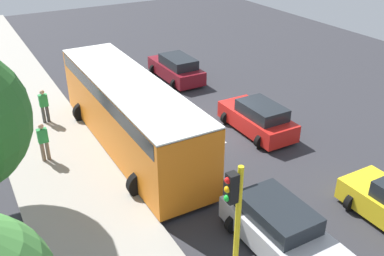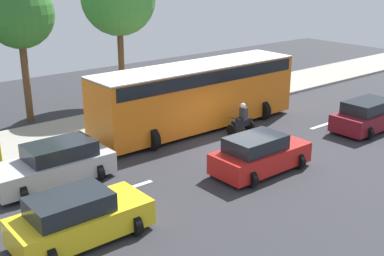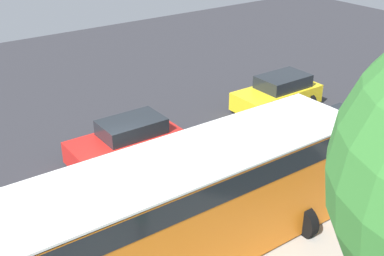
{
  "view_description": "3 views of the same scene",
  "coord_description": "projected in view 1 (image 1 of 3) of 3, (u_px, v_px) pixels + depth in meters",
  "views": [
    {
      "loc": [
        9.65,
        15.21,
        9.66
      ],
      "look_at": [
        1.65,
        1.08,
        1.16
      ],
      "focal_mm": 40.23,
      "sensor_mm": 36.0,
      "label": 1
    },
    {
      "loc": [
        -13.91,
        14.23,
        7.74
      ],
      "look_at": [
        0.29,
        2.59,
        1.56
      ],
      "focal_mm": 45.57,
      "sensor_mm": 36.0,
      "label": 2
    },
    {
      "loc": [
        12.23,
        -6.23,
        9.0
      ],
      "look_at": [
        0.04,
        2.52,
        1.62
      ],
      "focal_mm": 45.77,
      "sensor_mm": 36.0,
      "label": 3
    }
  ],
  "objects": [
    {
      "name": "car_silver",
      "position": [
        282.0,
        231.0,
        13.24
      ],
      "size": [
        2.28,
        4.43,
        1.52
      ],
      "color": "#B7B7BC",
      "rests_on": "ground"
    },
    {
      "name": "car_red",
      "position": [
        258.0,
        118.0,
        20.16
      ],
      "size": [
        2.17,
        4.1,
        1.52
      ],
      "color": "red",
      "rests_on": "ground"
    },
    {
      "name": "lane_stripe_mid",
      "position": [
        211.0,
        132.0,
        20.41
      ],
      "size": [
        0.2,
        2.4,
        0.01
      ],
      "primitive_type": "cube",
      "color": "white",
      "rests_on": "ground"
    },
    {
      "name": "lane_stripe_north",
      "position": [
        157.0,
        90.0,
        25.04
      ],
      "size": [
        0.2,
        2.4,
        0.01
      ],
      "primitive_type": "cube",
      "color": "white",
      "rests_on": "ground"
    },
    {
      "name": "pedestrian_near_signal",
      "position": [
        44.0,
        105.0,
        20.65
      ],
      "size": [
        0.4,
        0.24,
        1.69
      ],
      "color": "#3F3F3F",
      "rests_on": "sidewalk"
    },
    {
      "name": "car_maroon",
      "position": [
        176.0,
        69.0,
        26.24
      ],
      "size": [
        2.18,
        4.41,
        1.52
      ],
      "color": "maroon",
      "rests_on": "ground"
    },
    {
      "name": "sidewalk",
      "position": [
        64.0,
        171.0,
        17.33
      ],
      "size": [
        4.0,
        60.0,
        0.15
      ],
      "primitive_type": "cube",
      "color": "#9E998E",
      "rests_on": "ground"
    },
    {
      "name": "pedestrian_by_tree",
      "position": [
        43.0,
        141.0,
        17.54
      ],
      "size": [
        0.4,
        0.24,
        1.69
      ],
      "color": "#72604C",
      "rests_on": "sidewalk"
    },
    {
      "name": "ground_plane",
      "position": [
        211.0,
        133.0,
        20.44
      ],
      "size": [
        40.0,
        60.0,
        0.1
      ],
      "primitive_type": "cube",
      "color": "#2D2D33"
    },
    {
      "name": "lane_stripe_far_north",
      "position": [
        120.0,
        61.0,
        29.67
      ],
      "size": [
        0.2,
        2.4,
        0.01
      ],
      "primitive_type": "cube",
      "color": "white",
      "rests_on": "ground"
    },
    {
      "name": "city_bus",
      "position": [
        129.0,
        109.0,
        18.38
      ],
      "size": [
        3.2,
        11.0,
        3.16
      ],
      "color": "orange",
      "rests_on": "ground"
    },
    {
      "name": "traffic_light_corner",
      "position": [
        234.0,
        223.0,
        10.18
      ],
      "size": [
        0.49,
        0.24,
        4.5
      ],
      "color": "yellow",
      "rests_on": "ground"
    },
    {
      "name": "lane_stripe_south",
      "position": [
        297.0,
        200.0,
        15.79
      ],
      "size": [
        0.2,
        2.4,
        0.01
      ],
      "primitive_type": "cube",
      "color": "white",
      "rests_on": "ground"
    },
    {
      "name": "motorcycle",
      "position": [
        164.0,
        115.0,
        20.63
      ],
      "size": [
        0.6,
        1.3,
        1.53
      ],
      "color": "black",
      "rests_on": "ground"
    }
  ]
}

